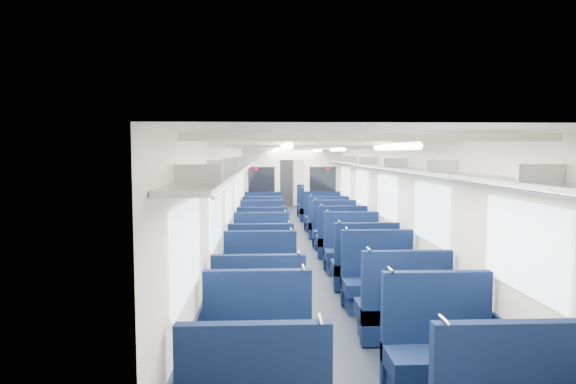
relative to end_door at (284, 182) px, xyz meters
The scene contains 35 objects.
floor 9.00m from the end_door, 90.00° to the right, with size 2.80×18.00×0.01m, color black.
ceiling 9.04m from the end_door, 90.00° to the right, with size 2.80×18.00×0.01m, color white.
wall_left 9.05m from the end_door, 98.90° to the right, with size 0.02×18.00×2.35m, color beige.
dado_left 9.07m from the end_door, 98.81° to the right, with size 0.03×17.90×0.70m, color #101A36.
wall_right 9.05m from the end_door, 81.10° to the right, with size 0.02×18.00×2.35m, color beige.
dado_right 9.07m from the end_door, 81.19° to the right, with size 0.03×17.90×0.70m, color #101A36.
wall_far 0.19m from the end_door, 90.00° to the left, with size 2.80×0.02×2.35m, color beige.
luggage_rack_left 9.07m from the end_door, 97.73° to the right, with size 0.36×17.40×0.18m.
luggage_rack_right 9.07m from the end_door, 82.27° to the right, with size 0.36×17.40×0.18m.
windows 9.41m from the end_door, 90.00° to the right, with size 2.78×15.60×0.75m.
ceiling_fittings 9.29m from the end_door, 90.00° to the right, with size 2.70×16.06×0.11m.
end_door is the anchor object (origin of this frame).
bulkhead 6.37m from the end_door, 90.00° to the right, with size 2.80×0.10×2.35m.
seat_2 16.01m from the end_door, 92.97° to the right, with size 1.02×0.56×1.14m.
seat_3 16.15m from the end_door, 87.05° to the right, with size 1.02×0.56×1.14m.
seat_4 15.05m from the end_door, 93.16° to the right, with size 1.02×0.56×1.14m.
seat_5 14.90m from the end_door, 86.80° to the right, with size 1.02×0.56×1.14m.
seat_6 13.73m from the end_door, 93.47° to the right, with size 1.02×0.56×1.14m.
seat_7 13.71m from the end_door, 86.52° to the right, with size 1.02×0.56×1.14m.
seat_8 12.75m from the end_door, 93.74° to the right, with size 1.02×0.56×1.14m.
seat_9 12.72m from the end_door, 86.25° to the right, with size 1.02×0.56×1.14m.
seat_10 11.59m from the end_door, 94.11° to the right, with size 1.02×0.56×1.14m.
seat_11 11.57m from the end_door, 85.88° to the right, with size 1.02×0.56×1.14m.
seat_12 10.43m from the end_door, 94.57° to the right, with size 1.02×0.56×1.14m.
seat_13 10.29m from the end_door, 85.37° to the right, with size 1.02×0.56×1.14m.
seat_14 9.25m from the end_door, 95.16° to the right, with size 1.02×0.56×1.14m.
seat_15 9.31m from the end_door, 84.87° to the right, with size 1.02×0.56×1.14m.
seat_16 8.05m from the end_door, 95.94° to the right, with size 1.02×0.56×1.14m.
seat_17 8.04m from the end_door, 84.06° to the right, with size 1.02×0.56×1.14m.
seat_18 6.88m from the end_door, 96.96° to the right, with size 1.02×0.56×1.14m.
seat_19 6.84m from the end_door, 83.00° to the right, with size 1.02×0.56×1.14m.
seat_20 5.02m from the end_door, 99.59° to the right, with size 1.02×0.56×1.14m.
seat_21 4.91m from the end_door, 80.19° to the right, with size 1.02×0.56×1.14m.
seat_22 3.78m from the end_door, 102.87° to the right, with size 1.02×0.56×1.14m.
seat_23 3.81m from the end_door, 77.23° to the right, with size 1.02×0.56×1.14m.
Camera 1 is at (-0.75, -11.42, 2.20)m, focal length 30.62 mm.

